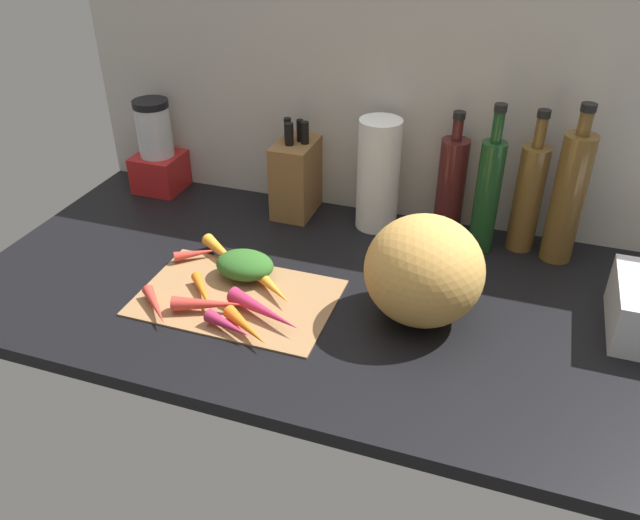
{
  "coord_description": "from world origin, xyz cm",
  "views": [
    {
      "loc": [
        27.68,
        -108.39,
        78.7
      ],
      "look_at": [
        -7.25,
        -6.37,
        10.43
      ],
      "focal_mm": 35.76,
      "sensor_mm": 36.0,
      "label": 1
    }
  ],
  "objects_px": {
    "carrot_4": "(274,288)",
    "bottle_3": "(568,197)",
    "carrot_6": "(156,306)",
    "winter_squash": "(424,271)",
    "carrot_0": "(247,327)",
    "cutting_board": "(237,297)",
    "knife_block": "(296,176)",
    "carrot_1": "(211,304)",
    "carrot_8": "(203,292)",
    "carrot_5": "(226,255)",
    "blender_appliance": "(157,152)",
    "bottle_0": "(451,186)",
    "carrot_2": "(264,311)",
    "carrot_3": "(198,253)",
    "paper_towel_roll": "(378,175)",
    "carrot_7": "(228,325)",
    "bottle_1": "(487,194)",
    "bottle_2": "(528,196)"
  },
  "relations": [
    {
      "from": "winter_squash",
      "to": "bottle_0",
      "type": "xyz_separation_m",
      "value": [
        -0.01,
        0.36,
        0.02
      ]
    },
    {
      "from": "carrot_0",
      "to": "carrot_6",
      "type": "relative_size",
      "value": 1.01
    },
    {
      "from": "carrot_7",
      "to": "bottle_2",
      "type": "relative_size",
      "value": 0.32
    },
    {
      "from": "carrot_6",
      "to": "bottle_2",
      "type": "distance_m",
      "value": 0.86
    },
    {
      "from": "winter_squash",
      "to": "paper_towel_roll",
      "type": "height_order",
      "value": "paper_towel_roll"
    },
    {
      "from": "carrot_0",
      "to": "carrot_7",
      "type": "bearing_deg",
      "value": -170.04
    },
    {
      "from": "knife_block",
      "to": "blender_appliance",
      "type": "bearing_deg",
      "value": 179.16
    },
    {
      "from": "cutting_board",
      "to": "bottle_1",
      "type": "height_order",
      "value": "bottle_1"
    },
    {
      "from": "winter_squash",
      "to": "bottle_0",
      "type": "height_order",
      "value": "bottle_0"
    },
    {
      "from": "winter_squash",
      "to": "bottle_3",
      "type": "height_order",
      "value": "bottle_3"
    },
    {
      "from": "carrot_6",
      "to": "bottle_2",
      "type": "relative_size",
      "value": 0.38
    },
    {
      "from": "cutting_board",
      "to": "bottle_3",
      "type": "height_order",
      "value": "bottle_3"
    },
    {
      "from": "bottle_1",
      "to": "cutting_board",
      "type": "bearing_deg",
      "value": -140.71
    },
    {
      "from": "carrot_4",
      "to": "carrot_5",
      "type": "bearing_deg",
      "value": 150.85
    },
    {
      "from": "blender_appliance",
      "to": "paper_towel_roll",
      "type": "height_order",
      "value": "paper_towel_roll"
    },
    {
      "from": "knife_block",
      "to": "bottle_3",
      "type": "height_order",
      "value": "bottle_3"
    },
    {
      "from": "carrot_2",
      "to": "carrot_5",
      "type": "bearing_deg",
      "value": 134.79
    },
    {
      "from": "carrot_6",
      "to": "cutting_board",
      "type": "bearing_deg",
      "value": 37.71
    },
    {
      "from": "carrot_8",
      "to": "carrot_2",
      "type": "bearing_deg",
      "value": -9.68
    },
    {
      "from": "carrot_3",
      "to": "carrot_0",
      "type": "bearing_deg",
      "value": -44.43
    },
    {
      "from": "blender_appliance",
      "to": "bottle_2",
      "type": "distance_m",
      "value": 0.97
    },
    {
      "from": "carrot_0",
      "to": "carrot_2",
      "type": "height_order",
      "value": "carrot_2"
    },
    {
      "from": "carrot_5",
      "to": "bottle_2",
      "type": "relative_size",
      "value": 0.52
    },
    {
      "from": "carrot_5",
      "to": "bottle_3",
      "type": "bearing_deg",
      "value": 21.0
    },
    {
      "from": "carrot_4",
      "to": "bottle_3",
      "type": "xyz_separation_m",
      "value": [
        0.56,
        0.36,
        0.13
      ]
    },
    {
      "from": "carrot_3",
      "to": "winter_squash",
      "type": "height_order",
      "value": "winter_squash"
    },
    {
      "from": "carrot_4",
      "to": "carrot_6",
      "type": "relative_size",
      "value": 0.97
    },
    {
      "from": "carrot_3",
      "to": "paper_towel_roll",
      "type": "distance_m",
      "value": 0.47
    },
    {
      "from": "carrot_8",
      "to": "paper_towel_roll",
      "type": "bearing_deg",
      "value": 58.97
    },
    {
      "from": "carrot_0",
      "to": "bottle_2",
      "type": "distance_m",
      "value": 0.71
    },
    {
      "from": "carrot_5",
      "to": "winter_squash",
      "type": "distance_m",
      "value": 0.47
    },
    {
      "from": "carrot_8",
      "to": "knife_block",
      "type": "xyz_separation_m",
      "value": [
        0.04,
        0.44,
        0.08
      ]
    },
    {
      "from": "winter_squash",
      "to": "knife_block",
      "type": "distance_m",
      "value": 0.52
    },
    {
      "from": "blender_appliance",
      "to": "bottle_3",
      "type": "bearing_deg",
      "value": -1.34
    },
    {
      "from": "carrot_4",
      "to": "winter_squash",
      "type": "relative_size",
      "value": 0.53
    },
    {
      "from": "carrot_2",
      "to": "knife_block",
      "type": "distance_m",
      "value": 0.48
    },
    {
      "from": "carrot_0",
      "to": "carrot_1",
      "type": "distance_m",
      "value": 0.11
    },
    {
      "from": "bottle_0",
      "to": "winter_squash",
      "type": "bearing_deg",
      "value": -88.99
    },
    {
      "from": "carrot_1",
      "to": "paper_towel_roll",
      "type": "xyz_separation_m",
      "value": [
        0.22,
        0.47,
        0.11
      ]
    },
    {
      "from": "carrot_1",
      "to": "carrot_8",
      "type": "xyz_separation_m",
      "value": [
        -0.04,
        0.04,
        -0.0
      ]
    },
    {
      "from": "carrot_2",
      "to": "carrot_3",
      "type": "height_order",
      "value": "carrot_2"
    },
    {
      "from": "carrot_3",
      "to": "carrot_4",
      "type": "xyz_separation_m",
      "value": [
        0.22,
        -0.08,
        0.0
      ]
    },
    {
      "from": "carrot_5",
      "to": "carrot_4",
      "type": "bearing_deg",
      "value": -29.15
    },
    {
      "from": "carrot_8",
      "to": "bottle_2",
      "type": "height_order",
      "value": "bottle_2"
    },
    {
      "from": "carrot_6",
      "to": "winter_squash",
      "type": "xyz_separation_m",
      "value": [
        0.51,
        0.17,
        0.09
      ]
    },
    {
      "from": "carrot_3",
      "to": "bottle_1",
      "type": "distance_m",
      "value": 0.67
    },
    {
      "from": "bottle_0",
      "to": "carrot_1",
      "type": "bearing_deg",
      "value": -129.23
    },
    {
      "from": "knife_block",
      "to": "bottle_2",
      "type": "distance_m",
      "value": 0.57
    },
    {
      "from": "carrot_2",
      "to": "paper_towel_roll",
      "type": "relative_size",
      "value": 0.65
    },
    {
      "from": "carrot_4",
      "to": "paper_towel_roll",
      "type": "bearing_deg",
      "value": 71.5
    }
  ]
}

